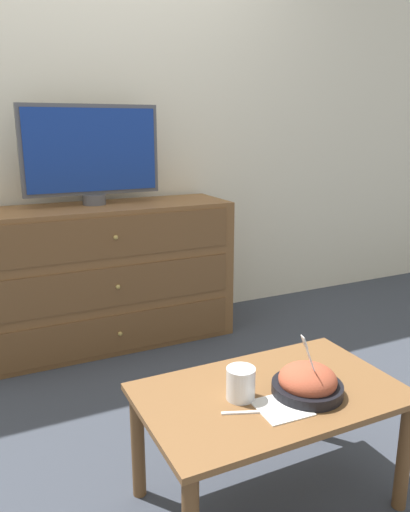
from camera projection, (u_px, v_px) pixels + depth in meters
ground_plane at (77, 330)px, 2.99m from camera, size 12.00×12.00×0.00m
wall_back at (60, 103)px, 2.68m from camera, size 12.00×0.05×2.60m
dresser at (107, 276)px, 2.73m from camera, size 1.36×0.44×0.78m
tv at (91, 152)px, 2.60m from camera, size 0.72×0.12×0.52m
coffee_table at (270, 409)px, 1.55m from camera, size 0.80×0.49×0.40m
takeout_bowl at (307, 383)px, 1.50m from camera, size 0.22×0.22×0.20m
drink_cup at (241, 385)px, 1.48m from camera, size 0.09×0.09×0.10m
napkin at (282, 408)px, 1.43m from camera, size 0.15×0.15×0.00m
knife at (250, 412)px, 1.41m from camera, size 0.16×0.07×0.01m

